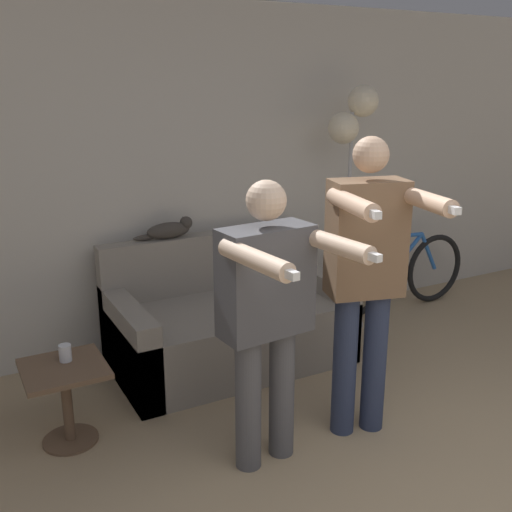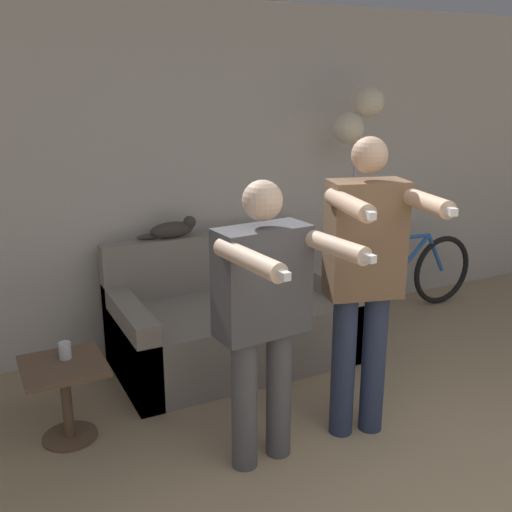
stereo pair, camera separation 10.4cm
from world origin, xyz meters
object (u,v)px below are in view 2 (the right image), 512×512
at_px(side_table, 65,385).
at_px(person_left, 264,307).
at_px(floor_lamp, 357,136).
at_px(couch, 230,324).
at_px(person_right, 365,272).
at_px(cat, 173,229).
at_px(bicycle, 402,275).
at_px(cup, 65,350).

bearing_deg(side_table, person_left, -37.62).
xyz_separation_m(person_left, floor_lamp, (1.52, 1.35, 0.69)).
height_order(couch, side_table, couch).
distance_m(floor_lamp, side_table, 2.82).
distance_m(couch, person_right, 1.44).
distance_m(couch, cat, 0.82).
xyz_separation_m(couch, bicycle, (1.78, 0.20, 0.05)).
bearing_deg(cat, person_right, -70.18).
height_order(couch, person_left, person_left).
height_order(person_right, bicycle, person_right).
xyz_separation_m(person_left, bicycle, (2.14, 1.42, -0.57)).
height_order(cat, cup, cat).
xyz_separation_m(side_table, bicycle, (3.06, 0.71, -0.00)).
xyz_separation_m(person_right, cup, (-1.52, 0.77, -0.48)).
relative_size(cat, side_table, 0.94).
relative_size(couch, person_right, 0.97).
bearing_deg(person_right, couch, 117.98).
xyz_separation_m(cat, bicycle, (2.08, -0.15, -0.63)).
relative_size(person_left, cat, 3.45).
xyz_separation_m(person_left, side_table, (-0.92, 0.71, -0.56)).
bearing_deg(couch, cup, -160.38).
relative_size(person_left, person_right, 0.90).
relative_size(person_left, side_table, 3.25).
bearing_deg(person_right, side_table, 170.68).
distance_m(person_left, person_right, 0.64).
relative_size(person_right, cat, 3.86).
distance_m(floor_lamp, cup, 2.71).
relative_size(person_right, floor_lamp, 0.88).
distance_m(side_table, cup, 0.20).
distance_m(person_left, floor_lamp, 2.15).
bearing_deg(floor_lamp, person_right, -123.58).
xyz_separation_m(cat, floor_lamp, (1.46, -0.22, 0.63)).
bearing_deg(bicycle, floor_lamp, -173.69).
height_order(side_table, bicycle, bicycle).
relative_size(side_table, cup, 4.86).
height_order(floor_lamp, bicycle, floor_lamp).
bearing_deg(side_table, couch, 21.72).
xyz_separation_m(floor_lamp, bicycle, (0.61, 0.07, -1.26)).
bearing_deg(couch, person_right, -77.27).
relative_size(couch, bicycle, 1.06).
bearing_deg(floor_lamp, couch, -173.41).
distance_m(person_left, bicycle, 2.63).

